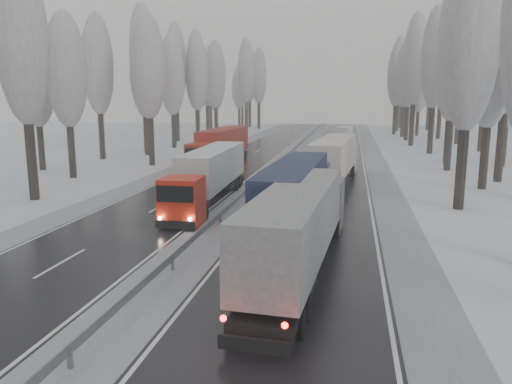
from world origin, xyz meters
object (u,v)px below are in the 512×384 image
(truck_red_red, at_px, (221,145))
(truck_cream_box, at_px, (335,158))
(truck_grey_tarp, at_px, (301,221))
(truck_red_white, at_px, (210,172))
(truck_blue_box, at_px, (297,189))
(box_truck_distant, at_px, (345,134))

(truck_red_red, bearing_deg, truck_cream_box, -35.93)
(truck_grey_tarp, bearing_deg, truck_red_white, 124.38)
(truck_red_white, distance_m, truck_red_red, 18.90)
(truck_grey_tarp, distance_m, truck_red_red, 33.63)
(truck_red_red, bearing_deg, truck_blue_box, -64.08)
(truck_grey_tarp, relative_size, truck_blue_box, 1.00)
(box_truck_distant, distance_m, truck_red_red, 33.40)
(truck_cream_box, bearing_deg, truck_grey_tarp, -86.91)
(truck_grey_tarp, xyz_separation_m, truck_blue_box, (-0.94, 7.38, 0.01))
(truck_red_white, bearing_deg, truck_red_red, 100.46)
(truck_blue_box, relative_size, truck_red_red, 0.97)
(truck_grey_tarp, relative_size, truck_red_red, 0.96)
(truck_grey_tarp, relative_size, truck_red_white, 1.03)
(box_truck_distant, relative_size, truck_red_red, 0.47)
(truck_blue_box, height_order, truck_red_red, truck_red_red)
(truck_grey_tarp, xyz_separation_m, truck_cream_box, (0.72, 21.87, 0.12))
(truck_grey_tarp, distance_m, box_truck_distant, 62.41)
(box_truck_distant, xyz_separation_m, truck_red_white, (-8.63, -49.34, 0.82))
(truck_grey_tarp, relative_size, truck_cream_box, 0.95)
(truck_grey_tarp, distance_m, truck_cream_box, 21.88)
(box_truck_distant, bearing_deg, truck_grey_tarp, -83.06)
(truck_grey_tarp, xyz_separation_m, truck_red_white, (-7.69, 13.06, -0.06))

